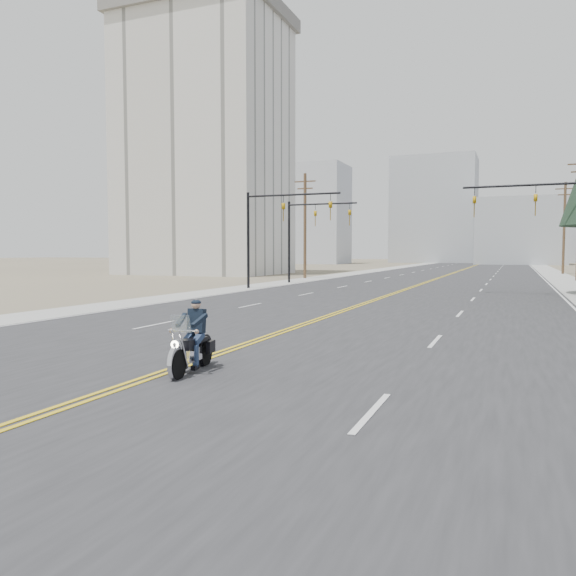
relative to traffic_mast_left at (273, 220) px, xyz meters
The scene contains 14 objects.
road 39.36m from the traffic_mast_left, 76.71° to the left, with size 20.00×200.00×0.01m, color #303033.
sidewalk_left 38.40m from the traffic_mast_left, 93.80° to the left, with size 3.00×200.00×0.01m, color #A5A5A0.
sidewalk_right 43.45m from the traffic_mast_left, 61.68° to the left, with size 3.00×200.00×0.01m, color #A5A5A0.
traffic_mast_left is the anchor object (origin of this frame).
traffic_mast_right 17.95m from the traffic_mast_left, ahead, with size 7.10×0.26×7.00m.
traffic_mast_far 8.01m from the traffic_mast_left, 92.40° to the left, with size 6.10×0.26×7.00m.
utility_pole_e 43.66m from the traffic_mast_left, 60.53° to the left, with size 2.20×0.30×11.00m.
utility_pole_left 16.39m from the traffic_mast_left, 102.42° to the left, with size 2.20×0.30×10.50m.
apartment_block 31.50m from the traffic_mast_left, 129.59° to the left, with size 18.00×14.00×30.00m, color silver.
haze_bldg_a 87.20m from the traffic_mast_left, 107.41° to the left, with size 14.00×12.00×22.00m, color #B7BCC6.
haze_bldg_b 94.56m from the traffic_mast_left, 79.66° to the left, with size 18.00×14.00×14.00m, color #ADB2B7.
haze_bldg_d 108.34m from the traffic_mast_left, 91.60° to the left, with size 20.00×15.00×26.00m, color #ADB2B7.
haze_bldg_f 106.28m from the traffic_mast_left, 112.71° to the left, with size 12.00×12.00×16.00m, color #ADB2B7.
motorcyclist 28.33m from the traffic_mast_left, 70.20° to the right, with size 0.89×2.07×1.61m, color black, non-canonical shape.
Camera 1 is at (7.16, -5.03, 2.70)m, focal length 35.00 mm.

